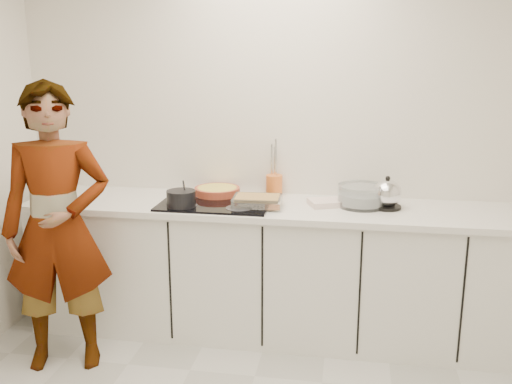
% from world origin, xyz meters
% --- Properties ---
extents(wall_back, '(3.60, 0.00, 2.60)m').
position_xyz_m(wall_back, '(0.00, 1.60, 1.30)').
color(wall_back, silver).
rests_on(wall_back, ground).
extents(base_cabinets, '(3.20, 0.58, 0.87)m').
position_xyz_m(base_cabinets, '(0.00, 1.28, 0.43)').
color(base_cabinets, white).
rests_on(base_cabinets, floor).
extents(countertop, '(3.24, 0.64, 0.04)m').
position_xyz_m(countertop, '(0.00, 1.28, 0.89)').
color(countertop, white).
rests_on(countertop, base_cabinets).
extents(hob, '(0.72, 0.54, 0.01)m').
position_xyz_m(hob, '(-0.35, 1.26, 0.92)').
color(hob, black).
rests_on(hob, countertop).
extents(tart_dish, '(0.32, 0.32, 0.05)m').
position_xyz_m(tart_dish, '(-0.39, 1.44, 0.95)').
color(tart_dish, '#AF452C').
rests_on(tart_dish, hob).
extents(saucepan, '(0.23, 0.23, 0.18)m').
position_xyz_m(saucepan, '(-0.54, 1.10, 0.98)').
color(saucepan, black).
rests_on(saucepan, hob).
extents(baking_dish, '(0.32, 0.24, 0.06)m').
position_xyz_m(baking_dish, '(-0.07, 1.21, 0.96)').
color(baking_dish, silver).
rests_on(baking_dish, hob).
extents(mixing_bowl, '(0.40, 0.40, 0.14)m').
position_xyz_m(mixing_bowl, '(0.59, 1.34, 0.98)').
color(mixing_bowl, silver).
rests_on(mixing_bowl, countertop).
extents(tea_towel, '(0.28, 0.25, 0.04)m').
position_xyz_m(tea_towel, '(0.38, 1.33, 0.93)').
color(tea_towel, white).
rests_on(tea_towel, countertop).
extents(kettle, '(0.19, 0.19, 0.21)m').
position_xyz_m(kettle, '(0.75, 1.32, 1.00)').
color(kettle, black).
rests_on(kettle, countertop).
extents(utensil_crock, '(0.12, 0.12, 0.14)m').
position_xyz_m(utensil_crock, '(-0.00, 1.54, 0.98)').
color(utensil_crock, orange).
rests_on(utensil_crock, countertop).
extents(cook, '(0.73, 0.59, 1.74)m').
position_xyz_m(cook, '(-1.18, 0.69, 0.87)').
color(cook, white).
rests_on(cook, floor).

